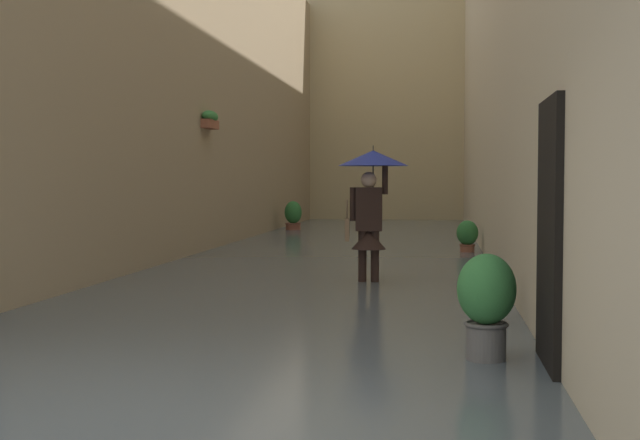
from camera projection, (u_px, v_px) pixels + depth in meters
ground_plane at (348, 253)px, 17.97m from camera, size 64.66×64.66×0.00m
flood_water at (348, 250)px, 17.97m from camera, size 6.44×31.86×0.10m
building_facade_right at (179, 68)px, 18.30m from camera, size 2.04×29.86×8.01m
building_facade_far at (388, 50)px, 31.34m from camera, size 9.24×1.80×12.88m
person_wading at (371, 189)px, 11.96m from camera, size 1.01×1.01×2.06m
potted_plant_near_left at (486, 304)px, 6.79m from camera, size 0.48×0.48×0.97m
potted_plant_mid_right at (293, 217)px, 24.50m from camera, size 0.50×0.50×0.94m
potted_plant_far_left at (467, 236)px, 16.97m from camera, size 0.44×0.44×0.74m
mooring_bollard at (485, 296)px, 8.54m from camera, size 0.30×0.30×0.76m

